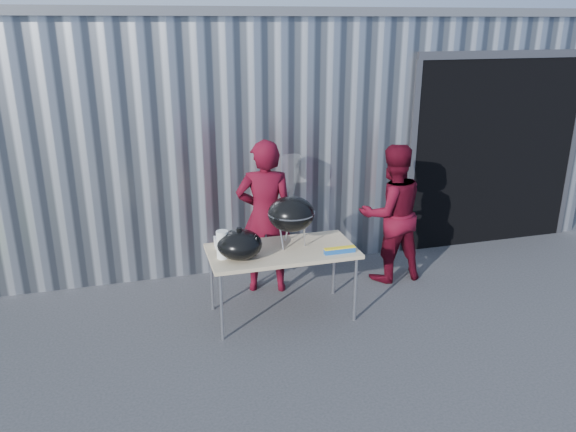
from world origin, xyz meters
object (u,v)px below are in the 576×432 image
object	(u,v)px
person_cook	(265,217)
person_bystander	(391,213)
kettle_grill	(291,208)
folding_table	(282,253)

from	to	relation	value
person_cook	person_bystander	xyz separation A→B (m)	(1.49, -0.11, -0.06)
kettle_grill	person_bystander	bearing A→B (deg)	19.01
folding_table	person_cook	bearing A→B (deg)	91.45
folding_table	kettle_grill	size ratio (longest dim) A/B	1.58
kettle_grill	person_cook	xyz separation A→B (m)	(-0.13, 0.58, -0.28)
person_bystander	person_cook	bearing A→B (deg)	-6.31
kettle_grill	person_bystander	xyz separation A→B (m)	(1.36, 0.47, -0.34)
kettle_grill	person_bystander	size ratio (longest dim) A/B	0.58
folding_table	kettle_grill	xyz separation A→B (m)	(0.12, 0.07, 0.45)
folding_table	person_cook	world-z (taller)	person_cook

